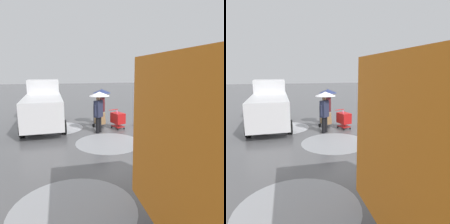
# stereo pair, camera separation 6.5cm
# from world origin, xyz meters

# --- Properties ---
(ground_plane) EXTENTS (90.00, 90.00, 0.00)m
(ground_plane) POSITION_xyz_m (0.00, 0.00, 0.00)
(ground_plane) COLOR #5B5B5E
(slush_patch_near_cluster) EXTENTS (2.91, 2.91, 0.01)m
(slush_patch_near_cluster) POSITION_xyz_m (0.84, 2.18, 0.00)
(slush_patch_near_cluster) COLOR #999BA0
(slush_patch_near_cluster) RESTS_ON ground
(slush_patch_mid_street) EXTENTS (2.94, 2.94, 0.01)m
(slush_patch_mid_street) POSITION_xyz_m (2.68, 6.59, 0.00)
(slush_patch_mid_street) COLOR #999BA0
(slush_patch_mid_street) RESTS_ON ground
(slush_patch_far_side) EXTENTS (2.74, 2.74, 0.01)m
(slush_patch_far_side) POSITION_xyz_m (3.00, -0.88, 0.00)
(slush_patch_far_side) COLOR silver
(slush_patch_far_side) RESTS_ON ground
(cargo_van_parked_right) EXTENTS (2.32, 5.40, 2.60)m
(cargo_van_parked_right) POSITION_xyz_m (3.75, -1.50, 1.18)
(cargo_van_parked_right) COLOR white
(cargo_van_parked_right) RESTS_ON ground
(shopping_cart_vendor) EXTENTS (0.78, 0.95, 1.04)m
(shopping_cart_vendor) POSITION_xyz_m (-0.21, 0.00, 0.57)
(shopping_cart_vendor) COLOR red
(shopping_cart_vendor) RESTS_ON ground
(hand_dolly_boxes) EXTENTS (0.73, 0.84, 1.32)m
(hand_dolly_boxes) POSITION_xyz_m (0.71, -0.46, 0.51)
(hand_dolly_boxes) COLOR #515156
(hand_dolly_boxes) RESTS_ON ground
(pedestrian_pink_side) EXTENTS (1.04, 1.04, 2.15)m
(pedestrian_pink_side) POSITION_xyz_m (0.92, 0.46, 1.58)
(pedestrian_pink_side) COLOR black
(pedestrian_pink_side) RESTS_ON ground
(pedestrian_black_side) EXTENTS (1.04, 1.04, 2.15)m
(pedestrian_black_side) POSITION_xyz_m (0.48, -1.04, 1.58)
(pedestrian_black_side) COLOR black
(pedestrian_black_side) RESTS_ON ground
(street_lamp) EXTENTS (0.28, 0.28, 3.86)m
(street_lamp) POSITION_xyz_m (-3.13, 2.98, 2.37)
(street_lamp) COLOR #2D2D33
(street_lamp) RESTS_ON ground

